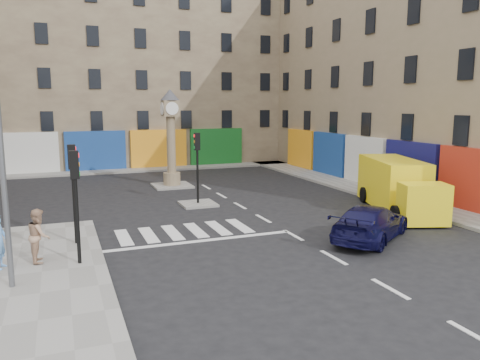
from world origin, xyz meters
TOP-DOWN VIEW (x-y plane):
  - ground at (0.00, 0.00)m, footprint 120.00×120.00m
  - sidewalk_right at (8.70, 10.00)m, footprint 2.60×30.00m
  - sidewalk_far at (-4.00, 22.20)m, footprint 32.00×2.40m
  - island_near at (-2.00, 8.00)m, footprint 1.80×1.80m
  - island_far at (-2.00, 14.00)m, footprint 2.40×2.40m
  - building_right at (15.00, 10.00)m, footprint 10.00×30.00m
  - building_far at (-4.00, 28.00)m, footprint 32.00×10.00m
  - traffic_light_left_near at (-8.30, 0.20)m, footprint 0.28×0.22m
  - traffic_light_left_far at (-8.30, 2.60)m, footprint 0.28×0.22m
  - traffic_light_island at (-2.00, 8.00)m, footprint 0.28×0.22m
  - clock_pillar at (-2.00, 14.00)m, footprint 1.20×1.20m
  - navy_sedan at (2.55, -0.62)m, footprint 5.02×4.31m
  - yellow_van at (6.98, 3.18)m, footprint 4.18×7.22m
  - pedestrian_tan at (-9.50, 0.84)m, footprint 0.68×0.87m

SIDE VIEW (x-z plane):
  - ground at x=0.00m, z-range 0.00..0.00m
  - island_near at x=-2.00m, z-range 0.00..0.12m
  - island_far at x=-2.00m, z-range 0.00..0.12m
  - sidewalk_right at x=8.70m, z-range 0.00..0.15m
  - sidewalk_far at x=-4.00m, z-range 0.00..0.15m
  - navy_sedan at x=2.55m, z-range 0.00..1.38m
  - pedestrian_tan at x=-9.50m, z-range 0.15..1.93m
  - yellow_van at x=6.98m, z-range -0.01..2.51m
  - traffic_light_island at x=-2.00m, z-range 0.74..4.44m
  - traffic_light_left_near at x=-8.30m, z-range 0.77..4.47m
  - traffic_light_left_far at x=-8.30m, z-range 0.77..4.47m
  - clock_pillar at x=-2.00m, z-range 0.50..6.60m
  - building_right at x=15.00m, z-range 0.00..16.00m
  - building_far at x=-4.00m, z-range 0.00..17.00m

